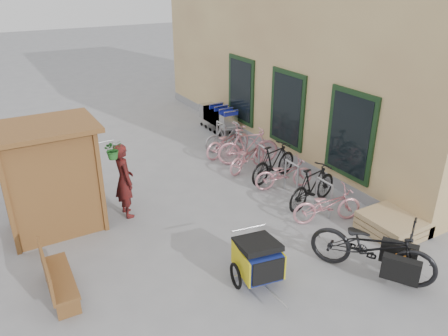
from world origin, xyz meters
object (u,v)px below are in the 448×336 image
kiosk (44,165)px  bike_5 (248,146)px  shopping_carts (218,116)px  bench (55,276)px  bike_0 (327,205)px  bike_4 (248,157)px  cargo_bike (374,247)px  bike_3 (274,162)px  child_trailer (258,258)px  bike_2 (284,174)px  bike_1 (313,186)px  pallet_stack (391,225)px  bike_7 (227,137)px  person_kiosk (124,180)px  bike_6 (228,142)px

kiosk → bike_5: (5.66, 0.88, -1.00)m
shopping_carts → bench: bearing=-137.2°
bike_0 → bike_4: 3.28m
cargo_bike → bike_3: cargo_bike is taller
child_trailer → shopping_carts: bearing=75.1°
bench → shopping_carts: 9.09m
bike_3 → bike_4: bike_3 is taller
bike_2 → bike_3: 0.55m
kiosk → bike_2: size_ratio=1.58×
bike_0 → bike_1: (0.21, 0.76, 0.09)m
bike_5 → shopping_carts: bearing=7.0°
child_trailer → bike_4: 4.94m
pallet_stack → bike_0: bearing=128.1°
bike_1 → bike_7: size_ratio=1.12×
kiosk → bike_5: bearing=8.8°
bike_1 → bike_4: size_ratio=1.12×
bike_1 → bike_0: bearing=152.0°
kiosk → bench: kiosk is taller
pallet_stack → bike_7: (-0.62, 5.95, 0.25)m
kiosk → shopping_carts: 7.40m
cargo_bike → person_kiosk: person_kiosk is taller
kiosk → bike_3: bearing=-4.1°
bench → child_trailer: bearing=-21.2°
shopping_carts → bike_7: size_ratio=1.23×
kiosk → bike_3: size_ratio=1.44×
bike_7 → bike_6: bearing=157.3°
shopping_carts → bike_0: (-0.86, -6.57, -0.16)m
bike_0 → bike_1: size_ratio=0.94×
bike_2 → bike_5: size_ratio=0.86×
bike_6 → bike_5: bearing=-178.4°
bike_4 → bike_7: (0.25, 1.58, 0.06)m
person_kiosk → bike_7: 4.68m
bike_3 → bike_4: 0.95m
pallet_stack → bench: bearing=167.4°
bench → cargo_bike: cargo_bike is taller
cargo_bike → bike_5: size_ratio=1.30×
bike_5 → bike_3: bearing=-161.2°
person_kiosk → bike_3: bearing=-94.3°
child_trailer → bike_6: bearing=74.0°
kiosk → bike_1: bearing=-19.8°
bike_0 → child_trailer: bearing=128.9°
shopping_carts → bike_3: size_ratio=1.09×
shopping_carts → bike_3: 4.25m
bench → bike_2: size_ratio=0.91×
bench → person_kiosk: (1.99, 2.17, 0.43)m
kiosk → child_trailer: bearing=-52.5°
bench → shopping_carts: size_ratio=0.76×
person_kiosk → bike_3: 4.09m
bike_1 → bike_7: (0.02, 4.10, -0.05)m
bike_3 → bike_6: bearing=-8.3°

